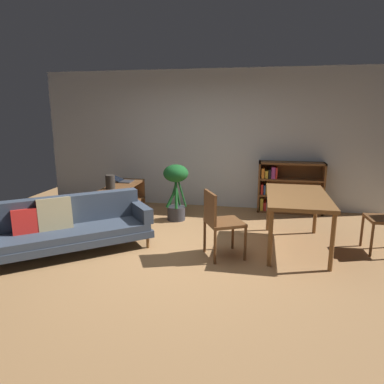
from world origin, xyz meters
name	(u,v)px	position (x,y,z in m)	size (l,w,h in m)	color
ground_plane	(177,256)	(0.00, 0.00, 0.00)	(8.16, 8.16, 0.00)	#A87A4C
back_wall_panel	(208,140)	(0.00, 2.70, 1.35)	(6.80, 0.10, 2.70)	silver
fabric_couch	(70,225)	(-1.48, -0.12, 0.38)	(2.05, 1.86, 0.78)	brown
media_console	(123,202)	(-1.37, 1.47, 0.30)	(0.42, 1.25, 0.62)	brown
open_laptop	(123,180)	(-1.45, 1.74, 0.65)	(0.39, 0.29, 0.09)	#333338
desk_speaker	(110,182)	(-1.43, 1.13, 0.74)	(0.16, 0.16, 0.23)	#2D2823
potted_floor_plant	(176,186)	(-0.40, 1.57, 0.63)	(0.44, 0.44, 1.00)	#333338
dining_table	(297,200)	(1.56, 0.62, 0.70)	(0.82, 1.49, 0.77)	brown
dining_chair_near	(219,220)	(0.55, 0.09, 0.51)	(0.61, 0.61, 0.89)	brown
bookshelf	(286,187)	(1.55, 2.51, 0.49)	(1.21, 0.33, 0.97)	brown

